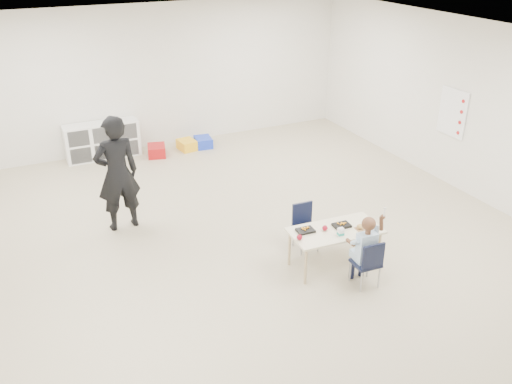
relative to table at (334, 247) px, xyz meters
name	(u,v)px	position (x,y,z in m)	size (l,w,h in m)	color
room	(253,155)	(-0.77, 0.85, 1.12)	(9.00, 9.02, 2.80)	#C3B396
table	(334,247)	(0.00, 0.00, 0.00)	(1.22, 0.66, 0.54)	beige
chair_near	(366,262)	(0.12, -0.52, 0.05)	(0.32, 0.30, 0.65)	black
chair_far	(306,228)	(-0.12, 0.52, 0.05)	(0.32, 0.30, 0.65)	black
child	(367,249)	(0.12, -0.52, 0.24)	(0.43, 0.43, 1.03)	#BCDEFE
lunch_tray_near	(342,225)	(0.12, 0.04, 0.28)	(0.22, 0.16, 0.03)	black
lunch_tray_far	(305,230)	(-0.37, 0.12, 0.28)	(0.22, 0.16, 0.03)	black
milk_carton	(341,232)	(-0.02, -0.15, 0.32)	(0.07, 0.07, 0.10)	white
bread_roll	(360,227)	(0.30, -0.12, 0.30)	(0.09, 0.09, 0.07)	tan
apple_near	(325,228)	(-0.13, 0.04, 0.30)	(0.07, 0.07, 0.07)	maroon
apple_far	(299,237)	(-0.54, -0.02, 0.30)	(0.07, 0.07, 0.07)	maroon
cubby_shelf	(102,140)	(-1.97, 5.13, 0.07)	(1.40, 0.40, 0.70)	white
rules_poster	(453,113)	(3.21, 1.45, 0.97)	(0.02, 0.60, 0.80)	white
adult	(117,174)	(-2.26, 2.23, 0.59)	(0.63, 0.41, 1.73)	black
bin_red	(157,151)	(-1.02, 4.77, -0.17)	(0.33, 0.43, 0.21)	#AE1113
bin_yellow	(187,145)	(-0.37, 4.83, -0.18)	(0.31, 0.40, 0.20)	yellow
bin_blue	(203,142)	(-0.02, 4.83, -0.18)	(0.32, 0.41, 0.20)	blue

